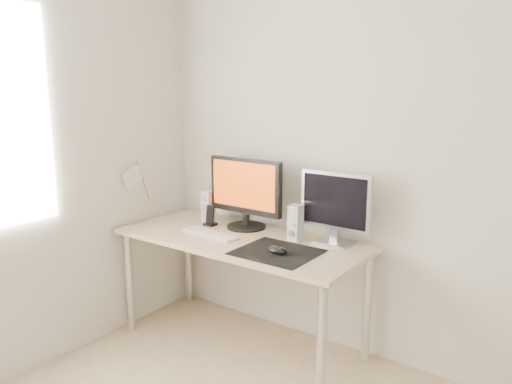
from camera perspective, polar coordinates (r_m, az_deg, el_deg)
The scene contains 11 objects.
wall_back at distance 2.92m, azimuth 17.46°, elevation 3.47°, with size 3.50×3.50×0.00m, color silver.
mousepad at distance 2.86m, azimuth 2.41°, elevation -6.88°, with size 0.45×0.40×0.00m, color black.
mouse at distance 2.82m, azimuth 2.42°, elevation -6.66°, with size 0.12×0.07×0.04m, color black.
desk at distance 3.17m, azimuth -1.74°, elevation -6.49°, with size 1.60×0.70×0.73m.
main_monitor at distance 3.27m, azimuth -1.22°, elevation 0.14°, with size 0.55×0.26×0.47m.
second_monitor at distance 2.98m, azimuth 9.08°, elevation -1.42°, with size 0.45×0.16×0.43m.
speaker_left at distance 3.48m, azimuth -5.47°, elevation -1.63°, with size 0.07×0.08×0.22m.
speaker_right at distance 3.06m, azimuth 4.55°, elevation -3.49°, with size 0.07×0.08×0.22m.
keyboard at distance 3.19m, azimuth -5.29°, elevation -4.80°, with size 0.43×0.16×0.02m.
phone_dock at distance 3.40m, azimuth -5.26°, elevation -3.13°, with size 0.08×0.07×0.14m.
pennant at distance 3.50m, azimuth -13.56°, elevation 1.65°, with size 0.01×0.23×0.29m.
Camera 1 is at (0.90, -1.00, 1.66)m, focal length 35.00 mm.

